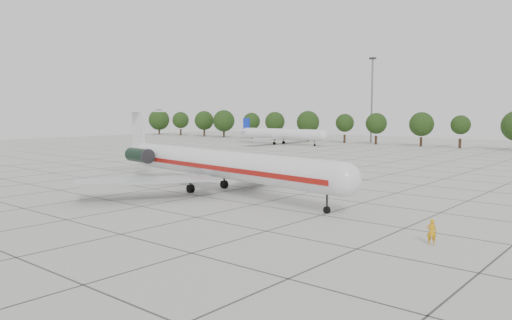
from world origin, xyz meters
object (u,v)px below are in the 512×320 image
at_px(ground_crew, 432,232).
at_px(floodlight_mast, 372,95).
at_px(bg_airliner_b, 281,134).
at_px(main_airliner, 211,162).

relative_size(ground_crew, floodlight_mast, 0.07).
relative_size(ground_crew, bg_airliner_b, 0.07).
relative_size(main_airliner, floodlight_mast, 1.61).
height_order(main_airliner, floodlight_mast, floodlight_mast).
height_order(ground_crew, bg_airliner_b, bg_airliner_b).
height_order(bg_airliner_b, floodlight_mast, floodlight_mast).
xyz_separation_m(main_airliner, bg_airliner_b, (-44.14, 72.37, -0.51)).
relative_size(main_airliner, ground_crew, 22.08).
bearing_deg(ground_crew, main_airliner, -35.18).
xyz_separation_m(ground_crew, floodlight_mast, (-57.50, 103.59, 13.35)).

